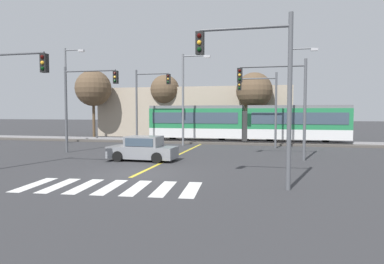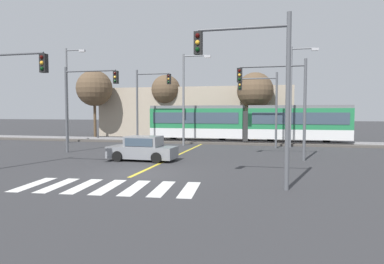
{
  "view_description": "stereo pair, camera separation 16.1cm",
  "coord_description": "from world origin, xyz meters",
  "px_view_note": "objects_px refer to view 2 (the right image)",
  "views": [
    {
      "loc": [
        6.24,
        -15.54,
        3.04
      ],
      "look_at": [
        0.91,
        7.81,
        1.6
      ],
      "focal_mm": 32.0,
      "sensor_mm": 36.0,
      "label": 1
    },
    {
      "loc": [
        6.39,
        -15.51,
        3.04
      ],
      "look_at": [
        0.91,
        7.81,
        1.6
      ],
      "focal_mm": 32.0,
      "sensor_mm": 36.0,
      "label": 2
    }
  ],
  "objects_px": {
    "bare_tree_far_west": "(94,88)",
    "traffic_light_mid_right": "(281,93)",
    "traffic_light_far_right": "(264,99)",
    "bare_tree_west": "(166,90)",
    "street_lamp_centre": "(186,93)",
    "traffic_light_mid_left": "(83,95)",
    "bare_tree_east": "(255,91)",
    "traffic_light_near_left": "(4,89)",
    "sedan_crossing": "(143,149)",
    "traffic_light_near_right": "(257,76)",
    "traffic_light_far_left": "(148,96)",
    "street_lamp_east": "(293,90)",
    "light_rail_tram": "(246,122)",
    "street_lamp_west": "(69,90)"
  },
  "relations": [
    {
      "from": "light_rail_tram",
      "to": "street_lamp_east",
      "type": "height_order",
      "value": "street_lamp_east"
    },
    {
      "from": "sedan_crossing",
      "to": "bare_tree_west",
      "type": "height_order",
      "value": "bare_tree_west"
    },
    {
      "from": "traffic_light_far_right",
      "to": "traffic_light_mid_right",
      "type": "relative_size",
      "value": 1.0
    },
    {
      "from": "light_rail_tram",
      "to": "traffic_light_near_right",
      "type": "distance_m",
      "value": 19.54
    },
    {
      "from": "traffic_light_mid_left",
      "to": "traffic_light_near_right",
      "type": "relative_size",
      "value": 0.93
    },
    {
      "from": "traffic_light_far_right",
      "to": "street_lamp_west",
      "type": "distance_m",
      "value": 18.49
    },
    {
      "from": "light_rail_tram",
      "to": "bare_tree_far_west",
      "type": "height_order",
      "value": "bare_tree_far_west"
    },
    {
      "from": "traffic_light_near_right",
      "to": "bare_tree_far_west",
      "type": "height_order",
      "value": "bare_tree_far_west"
    },
    {
      "from": "traffic_light_near_left",
      "to": "bare_tree_east",
      "type": "distance_m",
      "value": 25.53
    },
    {
      "from": "traffic_light_mid_right",
      "to": "traffic_light_near_right",
      "type": "relative_size",
      "value": 0.92
    },
    {
      "from": "sedan_crossing",
      "to": "street_lamp_east",
      "type": "xyz_separation_m",
      "value": [
        9.5,
        10.11,
        4.1
      ]
    },
    {
      "from": "traffic_light_mid_left",
      "to": "street_lamp_west",
      "type": "height_order",
      "value": "street_lamp_west"
    },
    {
      "from": "traffic_light_mid_right",
      "to": "bare_tree_far_west",
      "type": "xyz_separation_m",
      "value": [
        -20.82,
        14.42,
        1.55
      ]
    },
    {
      "from": "traffic_light_mid_right",
      "to": "street_lamp_east",
      "type": "relative_size",
      "value": 0.74
    },
    {
      "from": "sedan_crossing",
      "to": "traffic_light_mid_left",
      "type": "relative_size",
      "value": 0.68
    },
    {
      "from": "light_rail_tram",
      "to": "street_lamp_west",
      "type": "xyz_separation_m",
      "value": [
        -16.77,
        -3.35,
        3.06
      ]
    },
    {
      "from": "light_rail_tram",
      "to": "bare_tree_east",
      "type": "xyz_separation_m",
      "value": [
        0.57,
        4.61,
        3.22
      ]
    },
    {
      "from": "street_lamp_east",
      "to": "bare_tree_west",
      "type": "bearing_deg",
      "value": 147.52
    },
    {
      "from": "traffic_light_mid_left",
      "to": "street_lamp_centre",
      "type": "height_order",
      "value": "street_lamp_centre"
    },
    {
      "from": "sedan_crossing",
      "to": "traffic_light_near_right",
      "type": "xyz_separation_m",
      "value": [
        7.22,
        -6.28,
        3.72
      ]
    },
    {
      "from": "traffic_light_near_left",
      "to": "bare_tree_east",
      "type": "height_order",
      "value": "bare_tree_east"
    },
    {
      "from": "traffic_light_mid_left",
      "to": "bare_tree_east",
      "type": "height_order",
      "value": "bare_tree_east"
    },
    {
      "from": "traffic_light_far_left",
      "to": "traffic_light_near_left",
      "type": "height_order",
      "value": "traffic_light_far_left"
    },
    {
      "from": "traffic_light_mid_right",
      "to": "traffic_light_mid_left",
      "type": "relative_size",
      "value": 0.99
    },
    {
      "from": "light_rail_tram",
      "to": "bare_tree_east",
      "type": "height_order",
      "value": "bare_tree_east"
    },
    {
      "from": "traffic_light_far_right",
      "to": "traffic_light_mid_left",
      "type": "height_order",
      "value": "traffic_light_mid_left"
    },
    {
      "from": "bare_tree_far_west",
      "to": "bare_tree_west",
      "type": "relative_size",
      "value": 1.07
    },
    {
      "from": "light_rail_tram",
      "to": "traffic_light_near_left",
      "type": "xyz_separation_m",
      "value": [
        -10.65,
        -18.29,
        2.12
      ]
    },
    {
      "from": "bare_tree_west",
      "to": "traffic_light_far_left",
      "type": "bearing_deg",
      "value": -81.69
    },
    {
      "from": "traffic_light_near_right",
      "to": "street_lamp_centre",
      "type": "distance_m",
      "value": 17.24
    },
    {
      "from": "sedan_crossing",
      "to": "traffic_light_near_right",
      "type": "relative_size",
      "value": 0.63
    },
    {
      "from": "traffic_light_far_right",
      "to": "bare_tree_far_west",
      "type": "height_order",
      "value": "bare_tree_far_west"
    },
    {
      "from": "sedan_crossing",
      "to": "traffic_light_near_right",
      "type": "distance_m",
      "value": 10.27
    },
    {
      "from": "traffic_light_far_right",
      "to": "traffic_light_mid_right",
      "type": "bearing_deg",
      "value": -79.75
    },
    {
      "from": "bare_tree_far_west",
      "to": "traffic_light_mid_right",
      "type": "bearing_deg",
      "value": -34.71
    },
    {
      "from": "sedan_crossing",
      "to": "traffic_light_near_left",
      "type": "distance_m",
      "value": 8.2
    },
    {
      "from": "light_rail_tram",
      "to": "traffic_light_far_left",
      "type": "xyz_separation_m",
      "value": [
        -8.46,
        -3.98,
        2.37
      ]
    },
    {
      "from": "light_rail_tram",
      "to": "traffic_light_mid_right",
      "type": "height_order",
      "value": "traffic_light_mid_right"
    },
    {
      "from": "street_lamp_east",
      "to": "bare_tree_west",
      "type": "height_order",
      "value": "street_lamp_east"
    },
    {
      "from": "bare_tree_west",
      "to": "street_lamp_east",
      "type": "bearing_deg",
      "value": -32.48
    },
    {
      "from": "traffic_light_mid_left",
      "to": "bare_tree_west",
      "type": "xyz_separation_m",
      "value": [
        1.1,
        16.35,
        1.37
      ]
    },
    {
      "from": "traffic_light_far_left",
      "to": "bare_tree_east",
      "type": "height_order",
      "value": "bare_tree_east"
    },
    {
      "from": "sedan_crossing",
      "to": "traffic_light_far_left",
      "type": "xyz_separation_m",
      "value": [
        -3.05,
        9.05,
        3.72
      ]
    },
    {
      "from": "bare_tree_east",
      "to": "traffic_light_mid_right",
      "type": "bearing_deg",
      "value": -81.28
    },
    {
      "from": "traffic_light_near_right",
      "to": "street_lamp_east",
      "type": "distance_m",
      "value": 16.55
    },
    {
      "from": "traffic_light_far_right",
      "to": "traffic_light_far_left",
      "type": "height_order",
      "value": "traffic_light_far_left"
    },
    {
      "from": "bare_tree_west",
      "to": "street_lamp_centre",
      "type": "bearing_deg",
      "value": -62.65
    },
    {
      "from": "traffic_light_mid_left",
      "to": "bare_tree_west",
      "type": "height_order",
      "value": "bare_tree_west"
    },
    {
      "from": "traffic_light_near_left",
      "to": "bare_tree_far_west",
      "type": "relative_size",
      "value": 0.81
    },
    {
      "from": "street_lamp_east",
      "to": "bare_tree_east",
      "type": "xyz_separation_m",
      "value": [
        -3.53,
        7.53,
        0.46
      ]
    }
  ]
}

